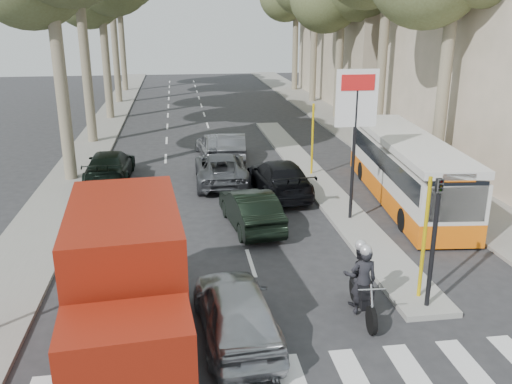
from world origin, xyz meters
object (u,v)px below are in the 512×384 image
silver_hatchback (236,310)px  dark_hatchback (251,209)px  red_truck (127,283)px  city_bus (406,167)px  motorcycle (361,279)px

silver_hatchback → dark_hatchback: bearing=-104.4°
red_truck → city_bus: size_ratio=0.61×
red_truck → city_bus: bearing=37.3°
city_bus → motorcycle: size_ratio=4.51×
dark_hatchback → city_bus: city_bus is taller
silver_hatchback → red_truck: size_ratio=0.67×
city_bus → red_truck: bearing=-132.5°
silver_hatchback → city_bus: 12.07m
dark_hatchback → red_truck: (-3.72, -7.29, 1.06)m
silver_hatchback → red_truck: 2.65m
dark_hatchback → city_bus: 7.04m
silver_hatchback → red_truck: red_truck is taller
red_truck → motorcycle: 5.89m
silver_hatchback → motorcycle: bearing=-171.2°
dark_hatchback → red_truck: red_truck is taller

